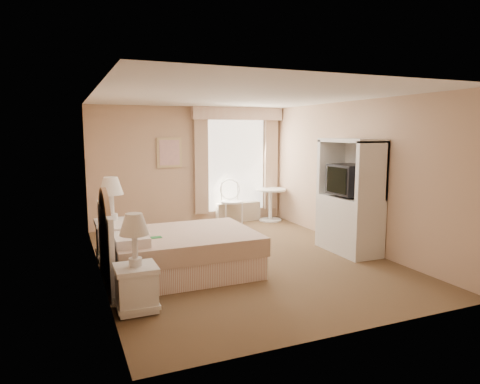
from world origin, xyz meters
name	(u,v)px	position (x,y,z in m)	size (l,w,h in m)	color
room	(240,180)	(0.00, 0.00, 1.25)	(4.21, 5.51, 2.51)	brown
window	(237,161)	(1.05, 2.65, 1.34)	(2.05, 0.22, 2.51)	white
framed_art	(169,153)	(-0.45, 2.71, 1.55)	(0.52, 0.04, 0.62)	tan
bed	(175,251)	(-1.13, -0.33, 0.33)	(2.06, 1.54, 1.36)	tan
nightstand_near	(136,276)	(-1.84, -1.40, 0.41)	(0.45, 0.45, 1.09)	white
nightstand_far	(113,228)	(-1.84, 0.79, 0.48)	(0.52, 0.52, 1.27)	white
round_table	(270,199)	(1.74, 2.40, 0.48)	(0.68, 0.68, 0.72)	silver
cafe_chair	(231,198)	(0.81, 2.44, 0.56)	(0.51, 0.51, 0.97)	silver
armoire	(350,205)	(1.81, -0.34, 0.78)	(0.56, 1.13, 1.87)	white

